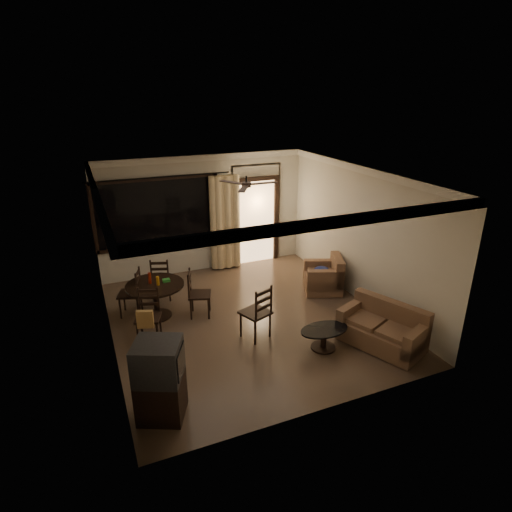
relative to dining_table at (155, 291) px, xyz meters
name	(u,v)px	position (x,y,z in m)	size (l,w,h in m)	color
ground	(247,319)	(1.59, -0.80, -0.55)	(5.50, 5.50, 0.00)	#7F6651
room_shell	(242,204)	(2.19, 0.97, 1.28)	(5.50, 6.70, 5.50)	beige
dining_table	(155,291)	(0.00, 0.00, 0.00)	(1.12, 1.12, 0.92)	black
dining_chair_west	(131,301)	(-0.45, 0.28, -0.27)	(0.54, 0.54, 0.95)	black
dining_chair_east	(200,302)	(0.79, -0.28, -0.27)	(0.54, 0.54, 0.95)	black
dining_chair_south	(149,325)	(-0.29, -0.81, -0.25)	(0.54, 0.57, 0.95)	black
dining_chair_north	(162,286)	(0.26, 0.74, -0.27)	(0.54, 0.54, 0.95)	black
tv_cabinet	(160,380)	(-0.46, -2.78, 0.03)	(0.77, 0.75, 1.16)	black
sofa	(383,329)	(3.43, -2.54, -0.25)	(1.23, 1.59, 0.75)	#472421
armchair	(325,277)	(3.64, -0.29, -0.23)	(1.02, 1.02, 0.78)	#472421
coffee_table	(324,335)	(2.43, -2.23, -0.30)	(0.87, 0.52, 0.38)	black
side_chair	(256,322)	(1.50, -1.45, -0.24)	(0.59, 0.59, 1.04)	black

